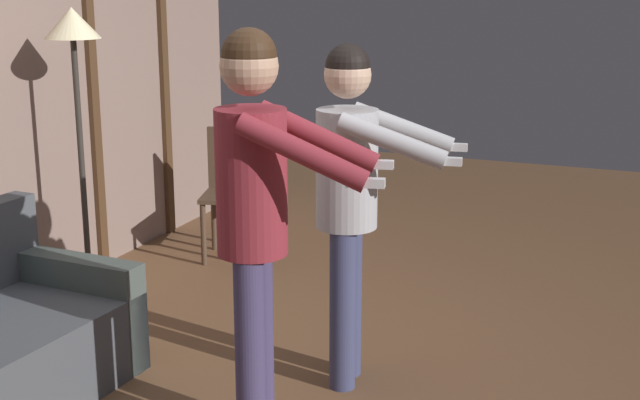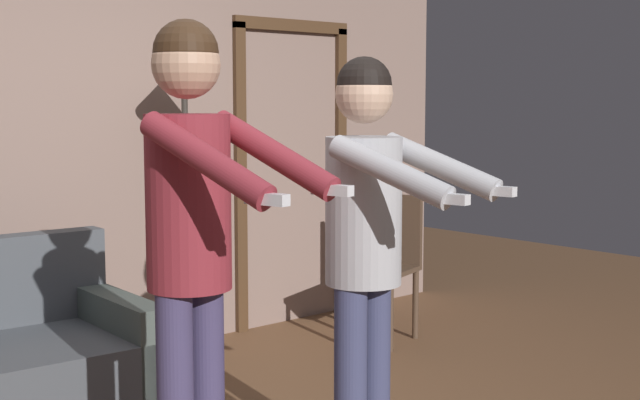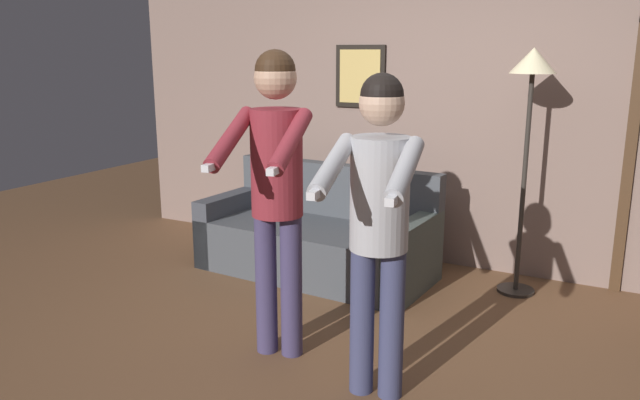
% 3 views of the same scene
% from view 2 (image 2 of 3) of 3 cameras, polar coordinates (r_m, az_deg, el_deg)
% --- Properties ---
extents(back_wall_assembly, '(6.40, 0.10, 2.60)m').
position_cam_2_polar(back_wall_assembly, '(5.20, -17.54, 3.51)').
color(back_wall_assembly, gray).
rests_on(back_wall_assembly, ground_plane).
extents(torchiere_lamp, '(0.33, 0.33, 1.83)m').
position_cam_2_polar(torchiere_lamp, '(5.15, -8.66, 6.13)').
color(torchiere_lamp, '#332D28').
rests_on(torchiere_lamp, ground_plane).
extents(person_standing_left, '(0.53, 0.75, 1.82)m').
position_cam_2_polar(person_standing_left, '(3.15, -8.14, -1.32)').
color(person_standing_left, '#423B62').
rests_on(person_standing_left, ground_plane).
extents(person_standing_right, '(0.51, 0.73, 1.70)m').
position_cam_2_polar(person_standing_right, '(3.48, 3.06, -1.90)').
color(person_standing_right, '#3E4267').
rests_on(person_standing_right, ground_plane).
extents(dining_chair_distant, '(0.52, 0.52, 0.93)m').
position_cam_2_polar(dining_chair_distant, '(5.76, 4.14, -3.70)').
color(dining_chair_distant, '#4C3828').
rests_on(dining_chair_distant, ground_plane).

